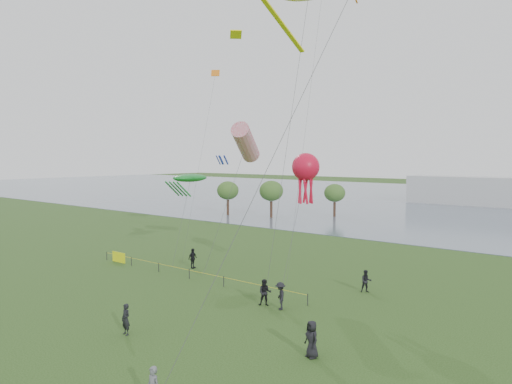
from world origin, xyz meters
The scene contains 13 objects.
ground_plane centered at (0.00, 0.00, 0.00)m, with size 400.00×400.00×0.00m, color #1F3B13.
pavilion_left centered at (-12.00, 95.00, 3.00)m, with size 22.00×8.00×6.00m, color silver.
trees centered at (-30.05, 51.65, 4.34)m, with size 19.54×13.37×6.27m.
fence centered at (-15.65, 12.68, 0.55)m, with size 24.07×0.07×1.05m.
spectator_a centered at (0.17, 10.78, 0.93)m, with size 0.91×0.71×1.87m, color black.
spectator_b centered at (1.52, 10.76, 0.94)m, with size 1.22×0.70×1.89m, color black.
spectator_c centered at (-12.22, 15.63, 0.93)m, with size 1.09×0.45×1.86m, color black.
spectator_d centered at (7.57, 5.31, 0.97)m, with size 0.95×0.62×1.94m, color black.
spectator_f centered at (-2.63, 1.20, 0.92)m, with size 0.67×0.44×1.83m, color black.
spectator_g centered at (4.04, 18.39, 0.86)m, with size 0.84×0.65×1.72m, color black.
kite_windsock centered at (-8.52, 18.91, 11.64)m, with size 4.19×7.12×13.51m.
kite_creature centered at (-14.45, 17.45, 8.25)m, with size 2.23×5.14×8.68m.
kite_octopus centered at (-0.49, 16.76, 9.50)m, with size 2.18×5.91×10.67m.
Camera 1 is at (21.29, -16.01, 10.46)m, focal length 35.00 mm.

